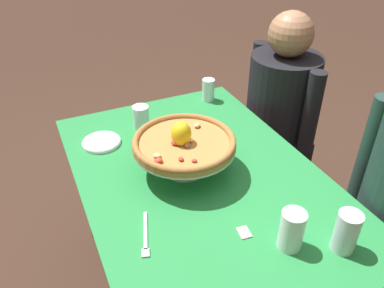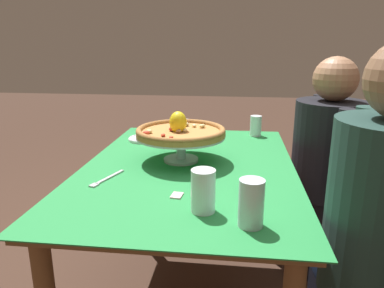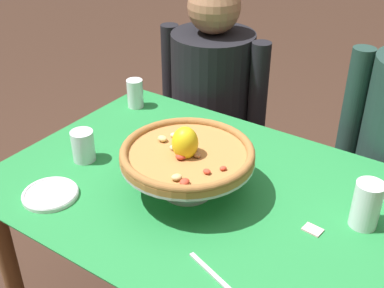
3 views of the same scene
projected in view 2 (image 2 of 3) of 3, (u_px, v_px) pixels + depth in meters
The scene contains 12 objects.
dining_table at pixel (189, 188), 1.56m from camera, with size 1.31×0.88×0.72m.
pizza_stand at pixel (181, 141), 1.57m from camera, with size 0.39×0.39×0.12m.
pizza at pixel (180, 131), 1.56m from camera, with size 0.39×0.39×0.10m.
water_glass_back_left at pixel (256, 127), 2.01m from camera, with size 0.06×0.06×0.11m.
water_glass_side_right at pixel (203, 194), 1.10m from camera, with size 0.08×0.08×0.14m.
water_glass_back_right at pixel (251, 206), 1.02m from camera, with size 0.07×0.07×0.14m.
water_glass_side_left at pixel (183, 130), 1.95m from camera, with size 0.07×0.07×0.10m.
side_plate at pixel (144, 139), 1.92m from camera, with size 0.16×0.16×0.02m.
dinner_fork at pixel (106, 179), 1.37m from camera, with size 0.19×0.08×0.01m.
sugar_packet at pixel (176, 195), 1.23m from camera, with size 0.05×0.04×0.01m, color beige.
diner_left at pixel (326, 172), 1.90m from camera, with size 0.52×0.38×1.16m.
diner_right at pixel (379, 256), 1.09m from camera, with size 0.50×0.36×1.24m.
Camera 2 is at (1.44, 0.19, 1.23)m, focal length 33.81 mm.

